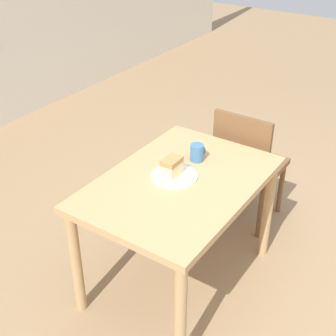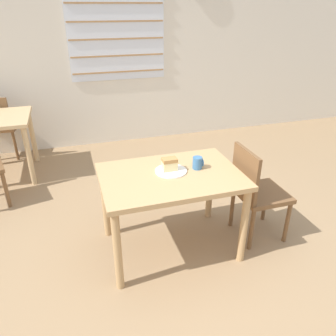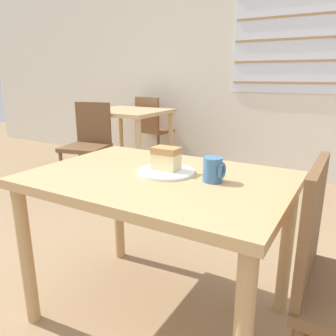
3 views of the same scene
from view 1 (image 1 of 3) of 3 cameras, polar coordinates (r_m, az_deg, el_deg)
ground_plane at (r=2.83m, az=8.76°, el=-15.78°), size 14.00×14.00×0.00m
dining_table_near at (r=2.55m, az=1.40°, el=-3.40°), size 1.10×0.76×0.71m
chair_near_window at (r=3.16m, az=9.60°, el=0.59°), size 0.41×0.41×0.86m
plate at (r=2.52m, az=0.77°, el=-0.96°), size 0.25×0.25×0.01m
cake_slice at (r=2.49m, az=0.46°, el=0.14°), size 0.11×0.08×0.10m
coffee_mug at (r=2.66m, az=3.59°, el=1.91°), size 0.08×0.08×0.10m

